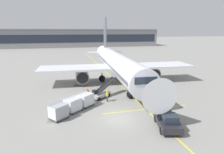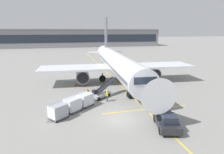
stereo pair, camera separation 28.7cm
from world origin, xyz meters
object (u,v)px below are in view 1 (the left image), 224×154
object	(u,v)px
baggage_cart_lead	(85,99)
ground_crew_by_loader	(91,97)
pushback_tug	(168,121)
parked_airplane	(117,64)
belt_loader	(101,92)
baggage_cart_second	(73,104)
safety_cone_engine_keepout	(75,84)
ground_crew_by_carts	(107,95)
baggage_cart_third	(58,111)
safety_cone_wingtip	(87,89)

from	to	relation	value
baggage_cart_lead	ground_crew_by_loader	distance (m)	1.17
pushback_tug	parked_airplane	bearing A→B (deg)	89.98
belt_loader	baggage_cart_second	world-z (taller)	belt_loader
parked_airplane	safety_cone_engine_keepout	world-z (taller)	parked_airplane
belt_loader	ground_crew_by_carts	distance (m)	2.08
parked_airplane	baggage_cart_second	xyz separation A→B (m)	(-9.66, -12.72, -2.72)
ground_crew_by_loader	ground_crew_by_carts	xyz separation A→B (m)	(2.46, 0.29, 0.00)
baggage_cart_second	pushback_tug	distance (m)	11.88
baggage_cart_second	ground_crew_by_carts	world-z (taller)	baggage_cart_second
pushback_tug	safety_cone_engine_keepout	world-z (taller)	pushback_tug
baggage_cart_lead	ground_crew_by_carts	world-z (taller)	baggage_cart_lead
baggage_cart_second	baggage_cart_third	xyz separation A→B (m)	(-1.77, -1.73, 0.00)
baggage_cart_third	ground_crew_by_carts	distance (m)	8.09
baggage_cart_second	safety_cone_engine_keepout	xyz separation A→B (m)	(0.99, 12.09, -0.71)
belt_loader	baggage_cart_second	distance (m)	6.49
pushback_tug	safety_cone_engine_keepout	xyz separation A→B (m)	(-8.66, 19.00, -0.53)
parked_airplane	safety_cone_wingtip	distance (m)	8.90
baggage_cart_lead	safety_cone_wingtip	distance (m)	6.83
pushback_tug	ground_crew_by_loader	xyz separation A→B (m)	(-6.96, 9.09, 0.17)
safety_cone_engine_keepout	ground_crew_by_loader	bearing A→B (deg)	-80.26
baggage_cart_second	pushback_tug	world-z (taller)	baggage_cart_second
belt_loader	baggage_cart_third	xyz separation A→B (m)	(-6.45, -6.21, 0.17)
safety_cone_engine_keepout	baggage_cart_lead	bearing A→B (deg)	-85.77
baggage_cart_second	safety_cone_engine_keepout	size ratio (longest dim) A/B	4.33
safety_cone_engine_keepout	pushback_tug	bearing A→B (deg)	-65.50
parked_airplane	ground_crew_by_carts	bearing A→B (deg)	-113.73
baggage_cart_lead	safety_cone_engine_keepout	distance (m)	10.70
parked_airplane	pushback_tug	world-z (taller)	parked_airplane
parked_airplane	safety_cone_wingtip	world-z (taller)	parked_airplane
ground_crew_by_loader	safety_cone_engine_keepout	xyz separation A→B (m)	(-1.70, 9.91, -0.70)
pushback_tug	safety_cone_wingtip	distance (m)	16.57
baggage_cart_lead	ground_crew_by_carts	xyz separation A→B (m)	(3.37, 1.03, -0.00)
ground_crew_by_carts	belt_loader	bearing A→B (deg)	103.00
ground_crew_by_loader	safety_cone_wingtip	xyz separation A→B (m)	(0.10, 5.99, -0.63)
baggage_cart_third	ground_crew_by_carts	bearing A→B (deg)	31.21
baggage_cart_third	ground_crew_by_carts	xyz separation A→B (m)	(6.92, 4.19, -0.00)
baggage_cart_second	baggage_cart_third	bearing A→B (deg)	-135.70
baggage_cart_second	ground_crew_by_carts	size ratio (longest dim) A/B	1.50
safety_cone_wingtip	pushback_tug	bearing A→B (deg)	-65.52
baggage_cart_third	safety_cone_wingtip	size ratio (longest dim) A/B	3.49
safety_cone_engine_keepout	ground_crew_by_carts	bearing A→B (deg)	-66.64
belt_loader	parked_airplane	bearing A→B (deg)	58.86
ground_crew_by_loader	parked_airplane	bearing A→B (deg)	56.56
baggage_cart_third	pushback_tug	distance (m)	12.55
baggage_cart_second	parked_airplane	bearing A→B (deg)	52.80
parked_airplane	baggage_cart_lead	distance (m)	14.03
belt_loader	baggage_cart_third	world-z (taller)	belt_loader
ground_crew_by_carts	safety_cone_wingtip	bearing A→B (deg)	112.50
baggage_cart_third	ground_crew_by_loader	world-z (taller)	baggage_cart_third
parked_airplane	ground_crew_by_carts	xyz separation A→B (m)	(-4.51, -10.26, -2.72)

